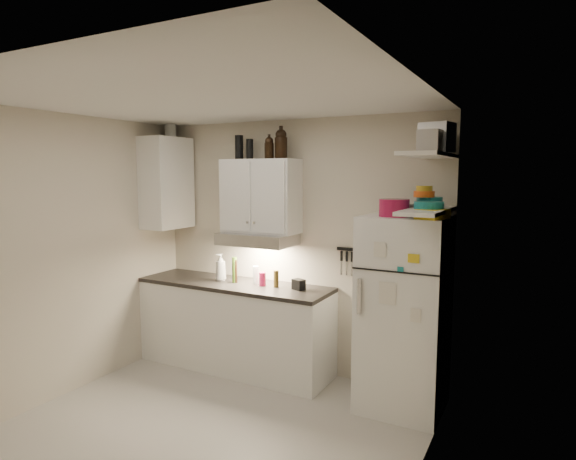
% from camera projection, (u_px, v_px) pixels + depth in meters
% --- Properties ---
extents(floor, '(3.20, 3.00, 0.02)m').
position_uv_depth(floor, '(207.00, 434.00, 3.83)').
color(floor, '#B7B2A9').
rests_on(floor, ground).
extents(ceiling, '(3.20, 3.00, 0.02)m').
position_uv_depth(ceiling, '(200.00, 97.00, 3.53)').
color(ceiling, silver).
rests_on(ceiling, ground).
extents(back_wall, '(3.20, 0.02, 2.60)m').
position_uv_depth(back_wall, '(294.00, 246.00, 5.00)').
color(back_wall, beige).
rests_on(back_wall, ground).
extents(left_wall, '(0.02, 3.00, 2.60)m').
position_uv_depth(left_wall, '(64.00, 256.00, 4.43)').
color(left_wall, beige).
rests_on(left_wall, ground).
extents(right_wall, '(0.02, 3.00, 2.60)m').
position_uv_depth(right_wall, '(415.00, 298.00, 2.92)').
color(right_wall, beige).
rests_on(right_wall, ground).
extents(base_cabinet, '(2.10, 0.60, 0.88)m').
position_uv_depth(base_cabinet, '(235.00, 327.00, 5.09)').
color(base_cabinet, white).
rests_on(base_cabinet, floor).
extents(countertop, '(2.10, 0.62, 0.04)m').
position_uv_depth(countertop, '(234.00, 284.00, 5.03)').
color(countertop, black).
rests_on(countertop, base_cabinet).
extents(upper_cabinet, '(0.80, 0.33, 0.75)m').
position_uv_depth(upper_cabinet, '(261.00, 196.00, 4.93)').
color(upper_cabinet, white).
rests_on(upper_cabinet, back_wall).
extents(side_cabinet, '(0.33, 0.55, 1.00)m').
position_uv_depth(side_cabinet, '(167.00, 183.00, 5.32)').
color(side_cabinet, white).
rests_on(side_cabinet, left_wall).
extents(range_hood, '(0.76, 0.46, 0.12)m').
position_uv_depth(range_hood, '(258.00, 239.00, 4.92)').
color(range_hood, silver).
rests_on(range_hood, back_wall).
extents(fridge, '(0.70, 0.68, 1.70)m').
position_uv_depth(fridge, '(404.00, 313.00, 4.16)').
color(fridge, white).
rests_on(fridge, floor).
extents(shelf_hi, '(0.30, 0.95, 0.03)m').
position_uv_depth(shelf_hi, '(429.00, 155.00, 3.79)').
color(shelf_hi, white).
rests_on(shelf_hi, right_wall).
extents(shelf_lo, '(0.30, 0.95, 0.03)m').
position_uv_depth(shelf_lo, '(428.00, 211.00, 3.84)').
color(shelf_lo, white).
rests_on(shelf_lo, right_wall).
extents(knife_strip, '(0.42, 0.02, 0.03)m').
position_uv_depth(knife_strip, '(357.00, 250.00, 4.65)').
color(knife_strip, black).
rests_on(knife_strip, back_wall).
extents(dutch_oven, '(0.28, 0.28, 0.14)m').
position_uv_depth(dutch_oven, '(394.00, 208.00, 3.99)').
color(dutch_oven, '#9F123E').
rests_on(dutch_oven, fridge).
extents(book_stack, '(0.25, 0.28, 0.08)m').
position_uv_depth(book_stack, '(432.00, 214.00, 3.76)').
color(book_stack, yellow).
rests_on(book_stack, fridge).
extents(spice_jar, '(0.06, 0.06, 0.10)m').
position_uv_depth(spice_jar, '(411.00, 210.00, 4.06)').
color(spice_jar, silver).
rests_on(spice_jar, fridge).
extents(stock_pot, '(0.32, 0.32, 0.18)m').
position_uv_depth(stock_pot, '(434.00, 144.00, 4.12)').
color(stock_pot, silver).
rests_on(stock_pot, shelf_hi).
extents(tin_a, '(0.27, 0.25, 0.23)m').
position_uv_depth(tin_a, '(437.00, 138.00, 3.71)').
color(tin_a, '#AAAAAD').
rests_on(tin_a, shelf_hi).
extents(tin_b, '(0.17, 0.17, 0.16)m').
position_uv_depth(tin_b, '(430.00, 141.00, 3.52)').
color(tin_b, '#AAAAAD').
rests_on(tin_b, shelf_hi).
extents(bowl_teal, '(0.21, 0.21, 0.09)m').
position_uv_depth(bowl_teal, '(429.00, 202.00, 4.04)').
color(bowl_teal, '#17797F').
rests_on(bowl_teal, shelf_lo).
extents(bowl_orange, '(0.17, 0.17, 0.05)m').
position_uv_depth(bowl_orange, '(424.00, 194.00, 3.99)').
color(bowl_orange, '#E55615').
rests_on(bowl_orange, bowl_teal).
extents(bowl_yellow, '(0.13, 0.13, 0.04)m').
position_uv_depth(bowl_yellow, '(424.00, 188.00, 3.98)').
color(bowl_yellow, gold).
rests_on(bowl_yellow, bowl_orange).
extents(plates, '(0.27, 0.27, 0.06)m').
position_uv_depth(plates, '(429.00, 205.00, 3.82)').
color(plates, '#17797F').
rests_on(plates, shelf_lo).
extents(growler_a, '(0.12, 0.12, 0.22)m').
position_uv_depth(growler_a, '(269.00, 148.00, 4.75)').
color(growler_a, black).
rests_on(growler_a, upper_cabinet).
extents(growler_b, '(0.16, 0.16, 0.30)m').
position_uv_depth(growler_b, '(281.00, 144.00, 4.73)').
color(growler_b, black).
rests_on(growler_b, upper_cabinet).
extents(thermos_a, '(0.09, 0.09, 0.21)m').
position_uv_depth(thermos_a, '(250.00, 149.00, 4.97)').
color(thermos_a, black).
rests_on(thermos_a, upper_cabinet).
extents(thermos_b, '(0.11, 0.11, 0.25)m').
position_uv_depth(thermos_b, '(239.00, 148.00, 5.03)').
color(thermos_b, black).
rests_on(thermos_b, upper_cabinet).
extents(side_jar, '(0.16, 0.16, 0.17)m').
position_uv_depth(side_jar, '(170.00, 130.00, 5.38)').
color(side_jar, silver).
rests_on(side_jar, side_cabinet).
extents(soap_bottle, '(0.17, 0.17, 0.32)m').
position_uv_depth(soap_bottle, '(221.00, 266.00, 5.10)').
color(soap_bottle, white).
rests_on(soap_bottle, countertop).
extents(pepper_mill, '(0.06, 0.06, 0.17)m').
position_uv_depth(pepper_mill, '(276.00, 279.00, 4.82)').
color(pepper_mill, brown).
rests_on(pepper_mill, countertop).
extents(oil_bottle, '(0.06, 0.06, 0.27)m').
position_uv_depth(oil_bottle, '(234.00, 270.00, 5.02)').
color(oil_bottle, '#3A5D17').
rests_on(oil_bottle, countertop).
extents(vinegar_bottle, '(0.05, 0.05, 0.24)m').
position_uv_depth(vinegar_bottle, '(235.00, 271.00, 5.02)').
color(vinegar_bottle, black).
rests_on(vinegar_bottle, countertop).
extents(clear_bottle, '(0.08, 0.08, 0.19)m').
position_uv_depth(clear_bottle, '(256.00, 275.00, 4.96)').
color(clear_bottle, silver).
rests_on(clear_bottle, countertop).
extents(red_jar, '(0.08, 0.08, 0.14)m').
position_uv_depth(red_jar, '(263.00, 279.00, 4.88)').
color(red_jar, '#9F123E').
rests_on(red_jar, countertop).
extents(caddy, '(0.14, 0.13, 0.10)m').
position_uv_depth(caddy, '(299.00, 284.00, 4.72)').
color(caddy, black).
rests_on(caddy, countertop).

